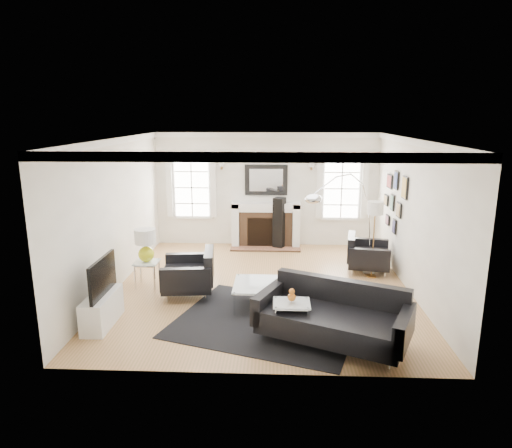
{
  "coord_description": "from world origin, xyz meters",
  "views": [
    {
      "loc": [
        0.25,
        -8.19,
        3.21
      ],
      "look_at": [
        -0.13,
        0.3,
        1.17
      ],
      "focal_mm": 32.0,
      "sensor_mm": 36.0,
      "label": 1
    }
  ],
  "objects_px": {
    "fireplace": "(266,225)",
    "arc_floor_lamp": "(343,222)",
    "gourd_lamp": "(146,243)",
    "armchair_left": "(191,274)",
    "armchair_right": "(366,255)",
    "sofa": "(333,317)",
    "coffee_table": "(261,285)"
  },
  "relations": [
    {
      "from": "armchair_left",
      "to": "arc_floor_lamp",
      "type": "relative_size",
      "value": 0.5
    },
    {
      "from": "armchair_left",
      "to": "gourd_lamp",
      "type": "relative_size",
      "value": 1.72
    },
    {
      "from": "armchair_right",
      "to": "gourd_lamp",
      "type": "height_order",
      "value": "gourd_lamp"
    },
    {
      "from": "fireplace",
      "to": "armchair_right",
      "type": "distance_m",
      "value": 2.78
    },
    {
      "from": "armchair_left",
      "to": "armchair_right",
      "type": "height_order",
      "value": "armchair_left"
    },
    {
      "from": "armchair_right",
      "to": "gourd_lamp",
      "type": "relative_size",
      "value": 1.67
    },
    {
      "from": "fireplace",
      "to": "coffee_table",
      "type": "bearing_deg",
      "value": -89.93
    },
    {
      "from": "fireplace",
      "to": "arc_floor_lamp",
      "type": "height_order",
      "value": "arc_floor_lamp"
    },
    {
      "from": "armchair_left",
      "to": "coffee_table",
      "type": "distance_m",
      "value": 1.37
    },
    {
      "from": "gourd_lamp",
      "to": "arc_floor_lamp",
      "type": "xyz_separation_m",
      "value": [
        3.76,
        0.53,
        0.33
      ]
    },
    {
      "from": "coffee_table",
      "to": "gourd_lamp",
      "type": "height_order",
      "value": "gourd_lamp"
    },
    {
      "from": "coffee_table",
      "to": "gourd_lamp",
      "type": "relative_size",
      "value": 1.43
    },
    {
      "from": "arc_floor_lamp",
      "to": "sofa",
      "type": "bearing_deg",
      "value": -100.22
    },
    {
      "from": "gourd_lamp",
      "to": "arc_floor_lamp",
      "type": "relative_size",
      "value": 0.29
    },
    {
      "from": "sofa",
      "to": "armchair_right",
      "type": "height_order",
      "value": "sofa"
    },
    {
      "from": "gourd_lamp",
      "to": "armchair_right",
      "type": "bearing_deg",
      "value": 13.81
    },
    {
      "from": "sofa",
      "to": "arc_floor_lamp",
      "type": "relative_size",
      "value": 1.07
    },
    {
      "from": "fireplace",
      "to": "armchair_right",
      "type": "height_order",
      "value": "fireplace"
    },
    {
      "from": "fireplace",
      "to": "arc_floor_lamp",
      "type": "relative_size",
      "value": 0.77
    },
    {
      "from": "fireplace",
      "to": "sofa",
      "type": "bearing_deg",
      "value": -77.38
    },
    {
      "from": "sofa",
      "to": "gourd_lamp",
      "type": "distance_m",
      "value": 3.91
    },
    {
      "from": "fireplace",
      "to": "armchair_left",
      "type": "bearing_deg",
      "value": -111.87
    },
    {
      "from": "fireplace",
      "to": "gourd_lamp",
      "type": "height_order",
      "value": "gourd_lamp"
    },
    {
      "from": "armchair_left",
      "to": "armchair_right",
      "type": "distance_m",
      "value": 3.7
    },
    {
      "from": "sofa",
      "to": "armchair_left",
      "type": "distance_m",
      "value": 2.92
    },
    {
      "from": "sofa",
      "to": "gourd_lamp",
      "type": "xyz_separation_m",
      "value": [
        -3.29,
        2.05,
        0.48
      ]
    },
    {
      "from": "sofa",
      "to": "arc_floor_lamp",
      "type": "height_order",
      "value": "arc_floor_lamp"
    },
    {
      "from": "coffee_table",
      "to": "armchair_left",
      "type": "bearing_deg",
      "value": 159.62
    },
    {
      "from": "armchair_left",
      "to": "fireplace",
      "type": "bearing_deg",
      "value": 68.13
    },
    {
      "from": "gourd_lamp",
      "to": "fireplace",
      "type": "bearing_deg",
      "value": 52.12
    },
    {
      "from": "arc_floor_lamp",
      "to": "armchair_right",
      "type": "bearing_deg",
      "value": 42.9
    },
    {
      "from": "armchair_left",
      "to": "gourd_lamp",
      "type": "distance_m",
      "value": 1.1
    }
  ]
}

